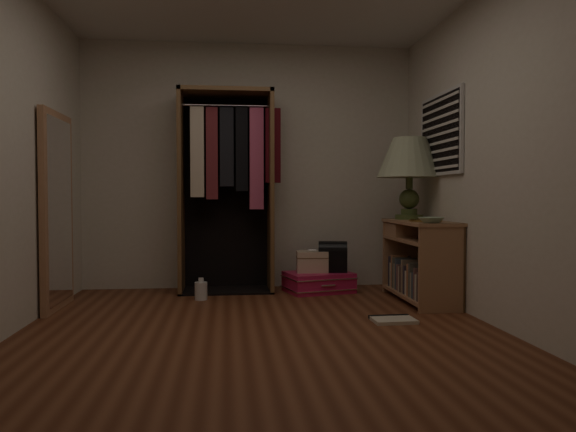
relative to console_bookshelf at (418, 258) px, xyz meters
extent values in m
plane|color=#5A2D19|center=(-1.54, -1.05, -0.39)|extent=(4.00, 4.00, 0.00)
cube|color=beige|center=(-1.54, 0.95, 0.91)|extent=(3.50, 0.02, 2.60)
cube|color=beige|center=(-1.54, -3.05, 0.91)|extent=(3.50, 0.02, 2.60)
cube|color=beige|center=(0.21, -1.05, 0.91)|extent=(0.02, 4.00, 2.60)
cube|color=beige|center=(-3.29, -1.05, 0.91)|extent=(0.02, 4.00, 2.60)
cube|color=silver|center=(0.19, -0.05, 1.16)|extent=(0.03, 0.96, 0.76)
cube|color=black|center=(0.19, -0.05, 1.16)|extent=(0.03, 0.90, 0.70)
cube|color=silver|center=(0.18, -0.05, 0.84)|extent=(0.01, 0.88, 0.02)
cube|color=silver|center=(0.18, -0.05, 0.92)|extent=(0.01, 0.88, 0.02)
cube|color=silver|center=(0.18, -0.05, 1.00)|extent=(0.01, 0.88, 0.02)
cube|color=silver|center=(0.18, -0.05, 1.08)|extent=(0.01, 0.88, 0.02)
cube|color=silver|center=(0.18, -0.05, 1.16)|extent=(0.01, 0.88, 0.02)
cube|color=silver|center=(0.18, -0.05, 1.23)|extent=(0.01, 0.88, 0.02)
cube|color=silver|center=(0.18, -0.05, 1.31)|extent=(0.01, 0.88, 0.02)
cube|color=silver|center=(0.18, -0.05, 1.39)|extent=(0.01, 0.88, 0.02)
cube|color=silver|center=(0.18, -0.05, 1.47)|extent=(0.01, 0.88, 0.02)
cube|color=#9D6E4C|center=(0.00, -0.58, -0.02)|extent=(0.40, 0.03, 0.75)
cube|color=#9D6E4C|center=(0.00, 0.49, -0.02)|extent=(0.40, 0.03, 0.75)
cube|color=#9D6E4C|center=(0.00, -0.05, -0.33)|extent=(0.40, 1.04, 0.03)
cube|color=#9D6E4C|center=(0.00, -0.05, 0.18)|extent=(0.40, 1.04, 0.03)
cube|color=#9D6E4C|center=(0.00, -0.05, 0.34)|extent=(0.42, 1.12, 0.03)
cube|color=brown|center=(0.19, -0.05, -0.02)|extent=(0.02, 1.10, 0.75)
cube|color=#9D6E4C|center=(-0.01, 0.28, 0.25)|extent=(0.36, 0.38, 0.13)
cube|color=gray|center=(-0.09, -0.51, -0.19)|extent=(0.15, 0.05, 0.25)
cube|color=#4C3833|center=(-0.08, -0.46, -0.19)|extent=(0.17, 0.04, 0.26)
cube|color=#B7AD99|center=(-0.09, -0.42, -0.21)|extent=(0.16, 0.04, 0.23)
cube|color=brown|center=(-0.08, -0.37, -0.18)|extent=(0.17, 0.03, 0.28)
cube|color=#3F4C59|center=(-0.07, -0.33, -0.20)|extent=(0.20, 0.04, 0.23)
cube|color=gray|center=(-0.08, -0.28, -0.21)|extent=(0.17, 0.03, 0.22)
cube|color=#59594C|center=(-0.08, -0.24, -0.17)|extent=(0.16, 0.04, 0.30)
cube|color=#B2724C|center=(-0.06, -0.19, -0.17)|extent=(0.21, 0.04, 0.29)
cube|color=beige|center=(-0.08, -0.14, -0.21)|extent=(0.18, 0.04, 0.22)
cube|color=#332D38|center=(-0.07, -0.09, -0.19)|extent=(0.19, 0.04, 0.26)
cube|color=gray|center=(-0.08, -0.03, -0.16)|extent=(0.17, 0.04, 0.31)
cube|color=#4C3833|center=(-0.08, 0.02, -0.20)|extent=(0.17, 0.05, 0.24)
cube|color=#B7AD99|center=(-0.07, 0.06, -0.20)|extent=(0.19, 0.03, 0.24)
cube|color=brown|center=(-0.07, 0.11, -0.19)|extent=(0.19, 0.04, 0.25)
cube|color=#3F4C59|center=(-0.06, 0.16, -0.17)|extent=(0.22, 0.04, 0.30)
cube|color=gray|center=(-0.07, 0.21, -0.20)|extent=(0.19, 0.03, 0.25)
cube|color=#59594C|center=(-0.07, 0.25, -0.17)|extent=(0.18, 0.04, 0.30)
cube|color=#B2724C|center=(-0.09, 0.30, -0.16)|extent=(0.16, 0.03, 0.32)
cube|color=beige|center=(-0.07, 0.34, -0.20)|extent=(0.19, 0.03, 0.24)
cube|color=#332D38|center=(-0.06, 0.38, -0.17)|extent=(0.22, 0.04, 0.30)
cube|color=brown|center=(-2.24, 0.69, 0.63)|extent=(0.04, 0.50, 2.05)
cube|color=brown|center=(-1.33, 0.69, 0.63)|extent=(0.04, 0.50, 2.05)
cube|color=brown|center=(-1.79, 0.69, 1.64)|extent=(0.95, 0.50, 0.04)
cube|color=black|center=(-1.79, 0.93, 0.63)|extent=(0.95, 0.02, 2.05)
cube|color=black|center=(-1.79, 0.69, -0.38)|extent=(0.95, 0.50, 0.02)
cylinder|color=white|center=(-1.79, 0.69, 1.51)|extent=(0.87, 0.02, 0.02)
cube|color=beige|center=(-2.07, 0.67, 1.02)|extent=(0.14, 0.15, 0.90)
cube|color=maroon|center=(-1.93, 0.67, 1.01)|extent=(0.12, 0.11, 0.92)
cube|color=black|center=(-1.78, 0.67, 1.08)|extent=(0.14, 0.12, 0.79)
cube|color=black|center=(-1.63, 0.67, 1.05)|extent=(0.12, 0.14, 0.84)
cube|color=#BF4C72|center=(-1.48, 0.67, 0.96)|extent=(0.14, 0.15, 1.03)
cube|color=#590F19|center=(-1.31, 0.67, 1.10)|extent=(0.15, 0.12, 0.75)
cube|color=#AA7652|center=(-3.24, -0.05, 0.46)|extent=(0.05, 0.80, 1.70)
cube|color=white|center=(-3.21, -0.05, 0.46)|extent=(0.01, 0.68, 1.58)
cube|color=#C5184E|center=(-0.85, 0.55, -0.29)|extent=(0.73, 0.60, 0.20)
cube|color=white|center=(-0.85, 0.55, -0.35)|extent=(0.76, 0.62, 0.01)
cube|color=white|center=(-0.85, 0.55, -0.24)|extent=(0.76, 0.62, 0.01)
cylinder|color=white|center=(-0.79, 0.32, -0.29)|extent=(0.15, 0.05, 0.02)
cube|color=#C1AD93|center=(-0.91, 0.57, -0.09)|extent=(0.33, 0.24, 0.21)
cube|color=brown|center=(-0.91, 0.57, -0.04)|extent=(0.33, 0.24, 0.01)
cylinder|color=white|center=(-0.91, 0.57, 0.03)|extent=(0.09, 0.02, 0.01)
cube|color=black|center=(-0.70, 0.57, -0.08)|extent=(0.32, 0.23, 0.22)
cylinder|color=black|center=(-0.70, 0.57, 0.03)|extent=(0.32, 0.23, 0.19)
cylinder|color=#3A4B24|center=(0.00, 0.28, 0.38)|extent=(0.36, 0.36, 0.05)
cylinder|color=#3A4B24|center=(0.00, 0.28, 0.43)|extent=(0.21, 0.21, 0.06)
sphere|color=#3A4B24|center=(0.00, 0.28, 0.56)|extent=(0.26, 0.26, 0.19)
cylinder|color=#3A4B24|center=(0.00, 0.28, 0.71)|extent=(0.09, 0.09, 0.11)
cone|color=#B7C1A1|center=(0.00, 0.28, 0.96)|extent=(0.84, 0.84, 0.39)
cone|color=white|center=(0.00, 0.28, 0.96)|extent=(0.75, 0.75, 0.37)
cylinder|color=olive|center=(0.00, -0.19, 0.36)|extent=(0.33, 0.33, 0.02)
imported|color=#99B89A|center=(-0.05, -0.45, 0.38)|extent=(0.24, 0.24, 0.05)
cylinder|color=silver|center=(-2.02, 0.23, -0.31)|extent=(0.13, 0.13, 0.17)
cylinder|color=silver|center=(-2.02, 0.23, -0.21)|extent=(0.06, 0.06, 0.04)
cube|color=beige|center=(-0.49, -0.85, -0.38)|extent=(0.33, 0.27, 0.03)
cube|color=black|center=(-0.50, -0.75, -0.38)|extent=(0.33, 0.05, 0.03)
camera|label=1|loc=(-1.78, -5.08, 0.58)|focal=35.00mm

